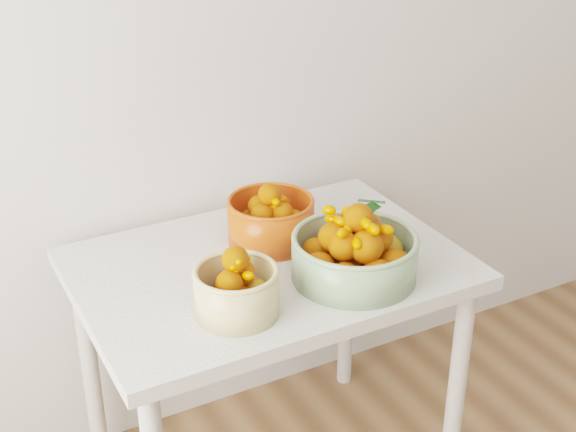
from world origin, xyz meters
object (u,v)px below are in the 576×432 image
object	(u,v)px
bowl_cream	(236,289)
bowl_orange	(271,220)
table	(269,293)
bowl_green	(355,253)

from	to	relation	value
bowl_cream	bowl_orange	bearing A→B (deg)	50.20
table	bowl_green	bearing A→B (deg)	-47.66
bowl_cream	bowl_green	distance (m)	0.33
table	bowl_orange	world-z (taller)	bowl_orange
bowl_green	bowl_orange	xyz separation A→B (m)	(-0.10, 0.27, -0.00)
bowl_cream	bowl_green	xyz separation A→B (m)	(0.33, 0.01, 0.00)
table	bowl_cream	distance (m)	0.30
table	bowl_cream	bearing A→B (deg)	-133.91
bowl_green	bowl_orange	world-z (taller)	bowl_green
table	bowl_cream	xyz separation A→B (m)	(-0.18, -0.18, 0.16)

